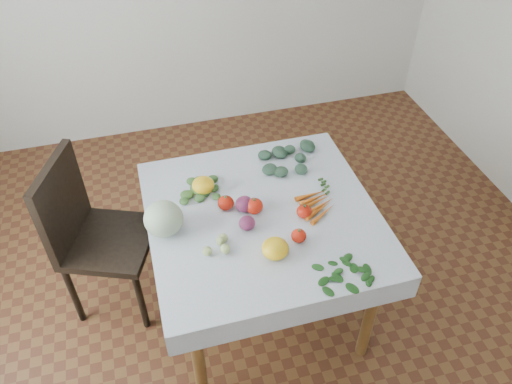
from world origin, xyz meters
TOP-DOWN VIEW (x-y plane):
  - ground at (0.00, 0.00)m, footprint 4.00×4.00m
  - table at (0.00, 0.00)m, footprint 1.00×1.00m
  - tablecloth at (0.00, 0.00)m, footprint 1.12×1.12m
  - chair at (-0.87, 0.32)m, footprint 0.58×0.58m
  - cabbage at (-0.48, 0.01)m, footprint 0.24×0.24m
  - tomato_a at (-0.17, 0.09)m, footprint 0.10×0.10m
  - tomato_b at (0.19, -0.07)m, footprint 0.10×0.10m
  - tomato_c at (-0.04, 0.03)m, footprint 0.12×0.12m
  - tomato_d at (0.11, -0.21)m, footprint 0.08×0.08m
  - heirloom_back at (-0.25, 0.25)m, footprint 0.15×0.15m
  - heirloom_front at (-0.02, -0.27)m, footprint 0.13×0.13m
  - onion_a at (-0.10, -0.07)m, footprint 0.08×0.08m
  - onion_b at (-0.08, 0.05)m, footprint 0.11×0.11m
  - tomatillo_cluster at (-0.25, -0.16)m, footprint 0.10×0.11m
  - carrot_bunch at (0.28, -0.02)m, footprint 0.18×0.23m
  - kale_bunch at (0.25, 0.35)m, footprint 0.29×0.28m
  - basil_bunch at (0.24, -0.46)m, footprint 0.24×0.18m
  - dill_bunch at (-0.27, 0.25)m, footprint 0.25×0.20m

SIDE VIEW (x-z plane):
  - ground at x=0.00m, z-range 0.00..0.00m
  - chair at x=-0.87m, z-range 0.07..1.06m
  - table at x=0.00m, z-range 0.28..1.03m
  - tablecloth at x=0.00m, z-range 0.75..0.76m
  - basil_bunch at x=0.24m, z-range 0.76..0.77m
  - dill_bunch at x=-0.27m, z-range 0.76..0.78m
  - carrot_bunch at x=0.28m, z-range 0.76..0.78m
  - kale_bunch at x=0.25m, z-range 0.76..0.80m
  - tomatillo_cluster at x=-0.25m, z-range 0.76..0.80m
  - tomato_d at x=0.11m, z-range 0.76..0.82m
  - tomato_b at x=0.19m, z-range 0.76..0.82m
  - onion_a at x=-0.10m, z-range 0.76..0.82m
  - tomato_a at x=-0.17m, z-range 0.76..0.83m
  - tomato_c at x=-0.04m, z-range 0.76..0.83m
  - onion_b at x=-0.08m, z-range 0.76..0.83m
  - heirloom_back at x=-0.25m, z-range 0.76..0.84m
  - heirloom_front at x=-0.02m, z-range 0.76..0.84m
  - cabbage at x=-0.48m, z-range 0.76..0.92m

